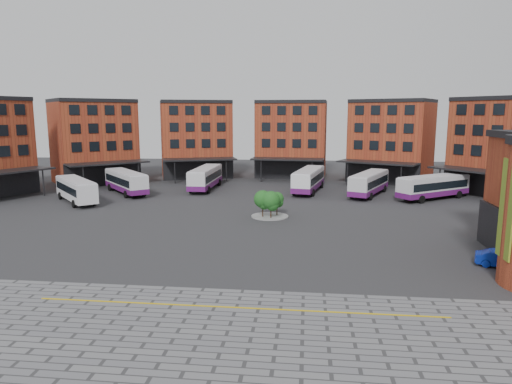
# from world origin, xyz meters

# --- Properties ---
(ground) EXTENTS (160.00, 160.00, 0.00)m
(ground) POSITION_xyz_m (0.00, 0.00, 0.00)
(ground) COLOR #28282B
(ground) RESTS_ON ground
(paving_zone) EXTENTS (50.00, 22.00, 0.02)m
(paving_zone) POSITION_xyz_m (2.00, -22.00, 0.01)
(paving_zone) COLOR slate
(paving_zone) RESTS_ON ground
(yellow_line) EXTENTS (26.00, 0.15, 0.02)m
(yellow_line) POSITION_xyz_m (2.00, -14.00, 0.03)
(yellow_line) COLOR gold
(yellow_line) RESTS_ON paving_zone
(main_building) EXTENTS (94.14, 42.48, 14.60)m
(main_building) POSITION_xyz_m (-4.77, 38.25, 7.23)
(main_building) COLOR #983C21
(main_building) RESTS_ON ground
(tree_island) EXTENTS (4.40, 4.40, 3.26)m
(tree_island) POSITION_xyz_m (1.98, 11.45, 1.91)
(tree_island) COLOR gray
(tree_island) RESTS_ON ground
(bus_a) EXTENTS (9.66, 10.28, 3.25)m
(bus_a) POSITION_xyz_m (-25.23, 17.95, 1.93)
(bus_a) COLOR white
(bus_a) RESTS_ON ground
(bus_b) EXTENTS (10.01, 11.02, 3.42)m
(bus_b) POSITION_xyz_m (-21.23, 25.66, 1.85)
(bus_b) COLOR silver
(bus_b) RESTS_ON ground
(bus_c) EXTENTS (3.34, 12.55, 3.52)m
(bus_c) POSITION_xyz_m (-9.97, 30.93, 1.91)
(bus_c) COLOR silver
(bus_c) RESTS_ON ground
(bus_d) EXTENTS (5.27, 12.89, 3.54)m
(bus_d) POSITION_xyz_m (6.61, 30.42, 1.92)
(bus_d) COLOR white
(bus_d) RESTS_ON ground
(bus_e) EXTENTS (7.33, 12.23, 3.41)m
(bus_e) POSITION_xyz_m (15.59, 28.14, 1.85)
(bus_e) COLOR silver
(bus_e) RESTS_ON ground
(bus_f) EXTENTS (11.49, 9.38, 3.42)m
(bus_f) POSITION_xyz_m (24.26, 25.80, 1.86)
(bus_f) COLOR silver
(bus_f) RESTS_ON ground
(blue_car) EXTENTS (4.38, 2.71, 1.36)m
(blue_car) POSITION_xyz_m (21.90, -4.09, 0.68)
(blue_car) COLOR #0B2396
(blue_car) RESTS_ON ground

